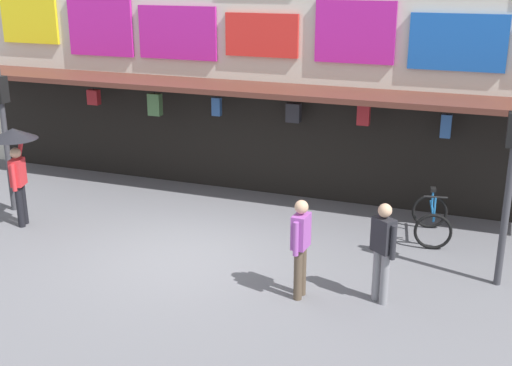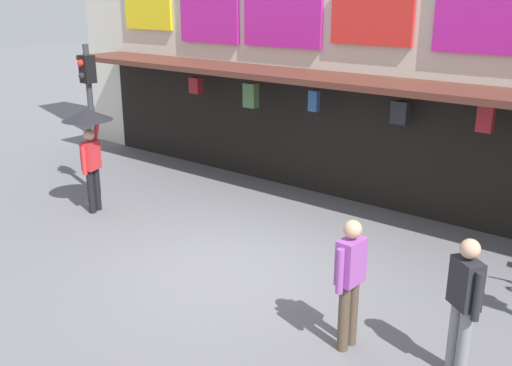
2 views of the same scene
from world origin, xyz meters
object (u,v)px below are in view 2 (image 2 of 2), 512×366
Objects in this scene: pedestrian_in_green at (464,300)px; pedestrian_with_umbrella at (89,131)px; pedestrian_in_black at (350,277)px; traffic_light_near at (89,97)px.

pedestrian_in_green is 7.66m from pedestrian_with_umbrella.
pedestrian_with_umbrella is at bearing 171.46° from pedestrian_in_black.
pedestrian_in_green and pedestrian_in_black have the same top height.
pedestrian_in_green is 1.00× the size of pedestrian_in_black.
pedestrian_in_black is (6.34, -0.95, -0.69)m from pedestrian_with_umbrella.
traffic_light_near is 8.60m from pedestrian_in_green.
pedestrian_with_umbrella is 6.45m from pedestrian_in_black.
traffic_light_near is at bearing 167.26° from pedestrian_in_black.
pedestrian_with_umbrella is (0.82, -0.67, -0.50)m from traffic_light_near.
traffic_light_near reaches higher than pedestrian_in_black.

